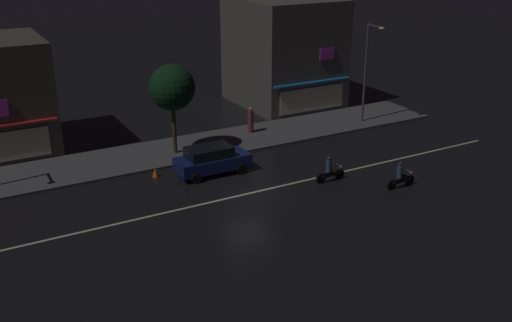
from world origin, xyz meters
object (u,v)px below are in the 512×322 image
at_px(motorcycle_lead, 330,171).
at_px(streetlamp_mid, 368,65).
at_px(traffic_cone, 155,172).
at_px(motorcycle_following, 400,177).
at_px(parked_car_near_kerb, 212,160).
at_px(pedestrian_on_sidewalk, 251,121).

bearing_deg(motorcycle_lead, streetlamp_mid, -130.71).
distance_m(motorcycle_lead, traffic_cone, 9.97).
bearing_deg(traffic_cone, motorcycle_following, -35.62).
xyz_separation_m(streetlamp_mid, traffic_cone, (-16.91, -2.12, -4.06)).
relative_size(parked_car_near_kerb, motorcycle_following, 2.26).
distance_m(pedestrian_on_sidewalk, motorcycle_lead, 9.48).
height_order(parked_car_near_kerb, motorcycle_lead, parked_car_near_kerb).
bearing_deg(motorcycle_lead, parked_car_near_kerb, -31.01).
bearing_deg(motorcycle_following, traffic_cone, -42.88).
xyz_separation_m(pedestrian_on_sidewalk, traffic_cone, (-8.44, -4.03, -0.69)).
xyz_separation_m(motorcycle_following, traffic_cone, (-11.22, 8.04, -0.36)).
xyz_separation_m(parked_car_near_kerb, motorcycle_lead, (5.31, -4.28, -0.24)).
distance_m(parked_car_near_kerb, motorcycle_lead, 6.83).
height_order(streetlamp_mid, motorcycle_lead, streetlamp_mid).
relative_size(streetlamp_mid, motorcycle_following, 3.74).
bearing_deg(motorcycle_following, streetlamp_mid, -126.52).
xyz_separation_m(motorcycle_lead, traffic_cone, (-8.35, 5.44, -0.36)).
bearing_deg(traffic_cone, streetlamp_mid, 7.14).
bearing_deg(pedestrian_on_sidewalk, parked_car_near_kerb, -170.58).
xyz_separation_m(streetlamp_mid, motorcycle_lead, (-8.56, -7.56, -3.70)).
distance_m(streetlamp_mid, motorcycle_following, 12.21).
distance_m(pedestrian_on_sidewalk, motorcycle_following, 12.39).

